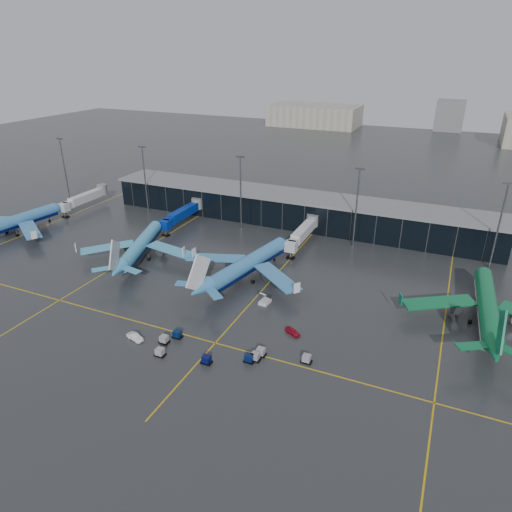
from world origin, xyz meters
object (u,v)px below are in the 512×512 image
at_px(airliner_klm_west, 14,215).
at_px(mobile_airstair, 265,301).
at_px(service_van_white, 135,337).
at_px(airliner_arkefly, 140,238).
at_px(airliner_aer_lingus, 490,296).
at_px(airliner_klm_near, 248,255).
at_px(baggage_carts, 221,351).
at_px(service_van_red, 293,332).

relative_size(airliner_klm_west, mobile_airstair, 12.63).
xyz_separation_m(mobile_airstair, service_van_white, (-19.94, -26.00, -0.06)).
height_order(airliner_arkefly, mobile_airstair, airliner_arkefly).
height_order(airliner_aer_lingus, service_van_white, airliner_aer_lingus).
relative_size(airliner_klm_west, airliner_klm_near, 0.97).
distance_m(airliner_klm_near, airliner_aer_lingus, 59.78).
bearing_deg(airliner_klm_west, service_van_white, -17.66).
distance_m(airliner_aer_lingus, service_van_white, 80.48).
distance_m(baggage_carts, service_van_white, 20.04).
distance_m(airliner_klm_near, mobile_airstair, 15.97).
xyz_separation_m(airliner_aer_lingus, mobile_airstair, (-50.07, -13.20, -6.16)).
relative_size(airliner_klm_near, baggage_carts, 1.37).
relative_size(airliner_klm_west, airliner_aer_lingus, 0.97).
relative_size(airliner_klm_near, service_van_red, 11.45).
height_order(airliner_arkefly, airliner_aer_lingus, airliner_aer_lingus).
relative_size(airliner_aer_lingus, service_van_red, 11.53).
height_order(baggage_carts, mobile_airstair, mobile_airstair).
bearing_deg(airliner_klm_near, airliner_aer_lingus, 13.16).
bearing_deg(service_van_white, baggage_carts, -66.24).
xyz_separation_m(airliner_klm_near, service_van_white, (-10.27, -37.15, -6.17)).
height_order(airliner_klm_near, baggage_carts, airliner_klm_near).
distance_m(airliner_klm_west, airliner_aer_lingus, 146.61).
relative_size(airliner_arkefly, airliner_aer_lingus, 0.94).
bearing_deg(service_van_white, airliner_arkefly, 49.98).
height_order(airliner_arkefly, service_van_white, airliner_arkefly).
bearing_deg(service_van_red, airliner_klm_near, 71.47).
bearing_deg(service_van_white, airliner_aer_lingus, -45.76).
bearing_deg(baggage_carts, airliner_klm_west, 161.75).
relative_size(airliner_arkefly, airliner_klm_near, 0.94).
height_order(airliner_arkefly, airliner_klm_near, airliner_klm_near).
relative_size(airliner_klm_west, service_van_white, 10.14).
bearing_deg(airliner_klm_near, service_van_white, -94.27).
xyz_separation_m(airliner_klm_west, airliner_aer_lingus, (146.54, 4.38, 0.24)).
bearing_deg(airliner_arkefly, airliner_klm_near, -16.46).
distance_m(airliner_klm_near, service_van_red, 30.13).
height_order(airliner_klm_west, airliner_aer_lingus, airliner_aer_lingus).
bearing_deg(airliner_aer_lingus, airliner_arkefly, 179.21).
xyz_separation_m(airliner_klm_west, service_van_red, (107.41, -18.76, -6.02)).
xyz_separation_m(airliner_arkefly, mobile_airstair, (45.11, -9.95, -5.71)).
bearing_deg(service_van_white, service_van_red, -47.52).
distance_m(airliner_arkefly, service_van_white, 44.26).
height_order(airliner_klm_west, airliner_klm_near, airliner_klm_near).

